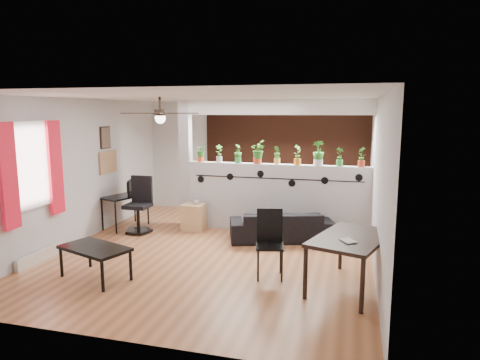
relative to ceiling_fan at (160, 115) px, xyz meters
The scene contains 30 objects.
room_shell 1.33m from the ceiling_fan, 20.56° to the left, with size 6.30×7.10×2.90m.
partition_wall 2.91m from the ceiling_fan, 48.37° to the left, with size 3.60×0.18×1.35m, color #BCBCC1.
ceiling_header 2.41m from the ceiling_fan, 48.37° to the left, with size 3.60×0.18×0.30m, color white.
pier_column 2.09m from the ceiling_fan, 99.77° to the left, with size 0.22×0.20×2.60m, color #BCBCC1.
brick_panel 3.78m from the ceiling_fan, 63.93° to the left, with size 3.90×0.05×2.60m, color brown.
vine_decal 2.64m from the ceiling_fan, 46.80° to the left, with size 3.31×0.01×0.30m.
window_assembly 2.13m from the ceiling_fan, 152.87° to the right, with size 0.09×1.30×1.55m.
baseboard_heater 2.96m from the ceiling_fan, 152.65° to the right, with size 0.08×1.00×0.18m, color silver.
corkboard 2.38m from the ceiling_fan, 144.85° to the left, with size 0.03×0.60×0.45m, color #9F714D.
framed_art 2.19m from the ceiling_fan, 145.97° to the left, with size 0.03×0.34×0.44m.
ceiling_fan is the anchor object (origin of this frame).
potted_plant_0 1.96m from the ceiling_fan, 89.36° to the left, with size 0.17×0.20×0.37m.
potted_plant_1 2.00m from the ceiling_fan, 77.02° to the left, with size 0.21×0.20×0.36m.
potted_plant_2 2.12m from the ceiling_fan, 65.77° to the left, with size 0.15×0.19×0.37m.
potted_plant_3 2.28m from the ceiling_fan, 56.20° to the left, with size 0.26×0.29×0.45m.
potted_plant_4 2.53m from the ceiling_fan, 48.37° to the left, with size 0.19×0.21×0.36m.
potted_plant_5 2.79m from the ceiling_fan, 42.06° to the left, with size 0.23×0.25×0.39m.
potted_plant_6 3.08m from the ceiling_fan, 36.98° to the left, with size 0.31×0.29×0.48m.
potted_plant_7 3.40m from the ceiling_fan, 32.88° to the left, with size 0.22×0.20×0.36m.
potted_plant_8 3.73m from the ceiling_fan, 29.51° to the left, with size 0.24×0.24×0.38m.
sofa 3.00m from the ceiling_fan, 35.17° to the left, with size 1.79×0.70×0.52m, color black.
cube_shelf 2.52m from the ceiling_fan, 90.91° to the left, with size 0.44×0.39×0.53m, color tan.
cup 2.27m from the ceiling_fan, 88.95° to the left, with size 0.12×0.12×0.10m, color gray.
computer_desk 2.58m from the ceiling_fan, 138.31° to the left, with size 0.77×1.04×0.67m.
monitor 2.57m from the ceiling_fan, 135.17° to the left, with size 0.05×0.30×0.17m, color black.
office_chair 2.34m from the ceiling_fan, 133.73° to the left, with size 0.56×0.56×1.09m.
dining_table 3.54m from the ceiling_fan, 12.89° to the right, with size 1.19×1.52×0.73m.
book 3.49m from the ceiling_fan, 18.69° to the right, with size 0.15×0.20×0.02m, color gray.
folding_chair 2.63m from the ceiling_fan, 14.79° to the right, with size 0.47×0.47×0.98m.
coffee_table 2.33m from the ceiling_fan, 110.14° to the right, with size 1.14×0.87×0.47m.
Camera 1 is at (2.24, -6.68, 2.38)m, focal length 32.00 mm.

